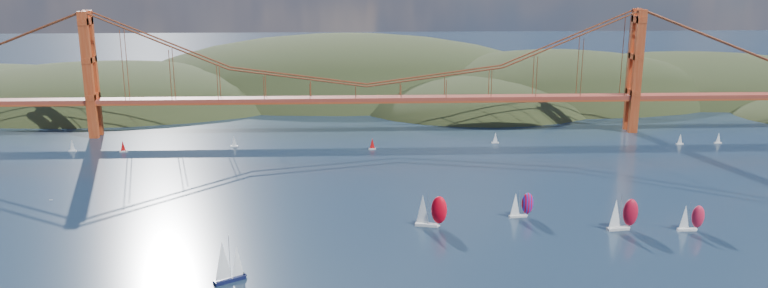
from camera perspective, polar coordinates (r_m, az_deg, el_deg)
headlands at (r=438.04m, az=4.34°, el=2.37°), size 725.00×225.00×96.00m
bridge at (r=330.26m, az=-1.63°, el=6.24°), size 552.00×12.00×55.00m
sloop_navy at (r=191.85m, az=-11.87°, el=-8.75°), size 8.45×7.30×12.39m
racer_0 at (r=224.19m, az=3.56°, el=-5.04°), size 9.76×5.44×10.94m
racer_1 at (r=232.13m, az=17.72°, el=-5.07°), size 9.51×4.65×10.71m
racer_2 at (r=238.73m, az=22.36°, el=-5.18°), size 7.61×3.07×8.78m
racer_rwb at (r=235.57m, az=10.40°, el=-4.54°), size 7.78×3.71×8.78m
distant_boat_1 at (r=331.85m, az=-22.67°, el=-0.12°), size 3.00×2.00×4.70m
distant_boat_2 at (r=323.59m, az=-19.27°, el=-0.16°), size 3.00×2.00×4.70m
distant_boat_3 at (r=319.33m, az=-11.35°, el=0.20°), size 3.00×2.00×4.70m
distant_boat_4 at (r=340.88m, az=21.63°, el=0.35°), size 3.00×2.00×4.70m
distant_boat_5 at (r=349.25m, az=24.13°, el=0.43°), size 3.00×2.00×4.70m
distant_boat_8 at (r=322.57m, az=8.48°, el=0.48°), size 3.00×2.00×4.70m
distant_boat_9 at (r=309.26m, az=-0.90°, el=0.02°), size 3.00×2.00×4.70m
gull at (r=202.89m, az=-24.06°, el=-3.92°), size 0.90×0.25×0.17m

